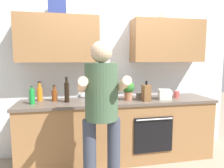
{
  "coord_description": "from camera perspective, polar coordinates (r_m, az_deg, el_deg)",
  "views": [
    {
      "loc": [
        -0.67,
        -2.87,
        1.5
      ],
      "look_at": [
        -0.11,
        -0.1,
        1.15
      ],
      "focal_mm": 32.9,
      "sensor_mm": 36.0,
      "label": 1
    }
  ],
  "objects": [
    {
      "name": "person_standing",
      "position": [
        2.13,
        -2.9,
        -6.7
      ],
      "size": [
        0.49,
        0.45,
        1.68
      ],
      "color": "#383D4C",
      "rests_on": "ground"
    },
    {
      "name": "knife_block",
      "position": [
        2.97,
        9.48,
        -2.45
      ],
      "size": [
        0.1,
        0.14,
        0.29
      ],
      "color": "brown",
      "rests_on": "counter"
    },
    {
      "name": "cup_coffee",
      "position": [
        3.01,
        -5.2,
        -3.52
      ],
      "size": [
        0.08,
        0.08,
        0.1
      ],
      "primitive_type": "cylinder",
      "color": "white",
      "rests_on": "counter"
    },
    {
      "name": "bottle_juice",
      "position": [
        3.1,
        -19.45,
        -2.37
      ],
      "size": [
        0.08,
        0.08,
        0.28
      ],
      "color": "orange",
      "rests_on": "counter"
    },
    {
      "name": "grocery_bag_produce",
      "position": [
        3.15,
        14.42,
        -2.81
      ],
      "size": [
        0.21,
        0.22,
        0.15
      ],
      "primitive_type": "cube",
      "rotation": [
        0.0,
        0.0,
        -0.25
      ],
      "color": "silver",
      "rests_on": "counter"
    },
    {
      "name": "bottle_soda",
      "position": [
        2.92,
        -21.33,
        -3.25
      ],
      "size": [
        0.07,
        0.07,
        0.24
      ],
      "color": "#198C33",
      "rests_on": "counter"
    },
    {
      "name": "cup_stoneware",
      "position": [
        3.11,
        7.43,
        -3.27
      ],
      "size": [
        0.08,
        0.08,
        0.09
      ],
      "primitive_type": "cylinder",
      "color": "slate",
      "rests_on": "counter"
    },
    {
      "name": "bottle_soy",
      "position": [
        2.89,
        -12.44,
        -2.05
      ],
      "size": [
        0.07,
        0.07,
        0.35
      ],
      "color": "black",
      "rests_on": "counter"
    },
    {
      "name": "back_wall_unit",
      "position": [
        3.22,
        0.65,
        6.94
      ],
      "size": [
        4.0,
        0.38,
        2.5
      ],
      "color": "silver",
      "rests_on": "ground"
    },
    {
      "name": "ground_plane",
      "position": [
        3.31,
        1.67,
        -19.89
      ],
      "size": [
        12.0,
        12.0,
        0.0
      ],
      "primitive_type": "plane",
      "color": "gray"
    },
    {
      "name": "bottle_wine",
      "position": [
        3.04,
        0.19,
        -1.99
      ],
      "size": [
        0.07,
        0.07,
        0.28
      ],
      "color": "#471419",
      "rests_on": "counter"
    },
    {
      "name": "potted_herb",
      "position": [
        2.97,
        4.55,
        -1.4
      ],
      "size": [
        0.18,
        0.18,
        0.28
      ],
      "color": "#9E6647",
      "rests_on": "counter"
    },
    {
      "name": "counter",
      "position": [
        3.13,
        1.73,
        -12.51
      ],
      "size": [
        2.84,
        0.67,
        0.9
      ],
      "color": "olive",
      "rests_on": "ground"
    },
    {
      "name": "bottle_water",
      "position": [
        3.14,
        -7.04,
        -2.44
      ],
      "size": [
        0.06,
        0.06,
        0.2
      ],
      "color": "silver",
      "rests_on": "counter"
    },
    {
      "name": "cup_ceramic",
      "position": [
        3.35,
        17.47,
        -2.76
      ],
      "size": [
        0.09,
        0.09,
        0.1
      ],
      "primitive_type": "cylinder",
      "color": "#BF4C47",
      "rests_on": "counter"
    },
    {
      "name": "bottle_vinegar",
      "position": [
        3.03,
        -15.7,
        -2.93
      ],
      "size": [
        0.08,
        0.08,
        0.23
      ],
      "color": "brown",
      "rests_on": "counter"
    },
    {
      "name": "bottle_hotsauce",
      "position": [
        2.86,
        0.75,
        -3.19
      ],
      "size": [
        0.06,
        0.06,
        0.23
      ],
      "color": "red",
      "rests_on": "counter"
    }
  ]
}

